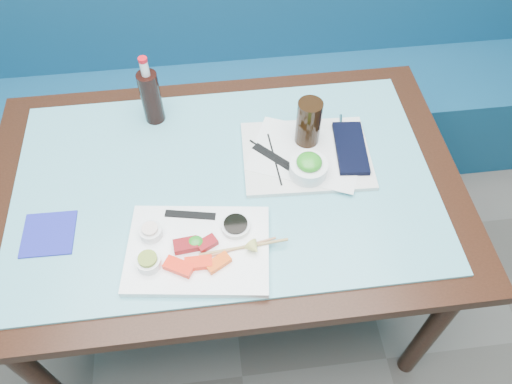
{
  "coord_description": "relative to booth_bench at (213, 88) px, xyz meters",
  "views": [
    {
      "loc": [
        -0.02,
        0.55,
        1.91
      ],
      "look_at": [
        0.08,
        1.37,
        0.8
      ],
      "focal_mm": 35.0,
      "sensor_mm": 36.0,
      "label": 1
    }
  ],
  "objects": [
    {
      "name": "ramekin_wasabi",
      "position": [
        -0.21,
        -1.1,
        0.42
      ],
      "size": [
        0.08,
        0.08,
        0.03
      ],
      "primitive_type": "cylinder",
      "rotation": [
        0.0,
        0.0,
        0.39
      ],
      "color": "white",
      "rests_on": "sashimi_plate"
    },
    {
      "name": "seaweed_salad",
      "position": [
        0.24,
        -0.85,
        0.45
      ],
      "size": [
        0.09,
        0.09,
        0.04
      ],
      "primitive_type": "ellipsoid",
      "rotation": [
        0.0,
        0.0,
        0.32
      ],
      "color": "#278A20",
      "rests_on": "seaweed_bowl"
    },
    {
      "name": "black_chopstick_b",
      "position": [
        0.16,
        -0.78,
        0.4
      ],
      "size": [
        0.15,
        0.17,
        0.01
      ],
      "primitive_type": "cylinder",
      "rotation": [
        1.57,
        0.0,
        0.72
      ],
      "color": "black",
      "rests_on": "serving_tray"
    },
    {
      "name": "tray_sleeve",
      "position": [
        0.16,
        -0.78,
        0.4
      ],
      "size": [
        0.13,
        0.14,
        0.0
      ],
      "primitive_type": "cube",
      "rotation": [
        0.0,
        0.0,
        0.76
      ],
      "color": "black",
      "rests_on": "serving_tray"
    },
    {
      "name": "seaweed_bowl",
      "position": [
        0.24,
        -0.85,
        0.42
      ],
      "size": [
        0.13,
        0.13,
        0.04
      ],
      "primitive_type": "cylinder",
      "rotation": [
        0.0,
        0.0,
        -0.23
      ],
      "color": "white",
      "rests_on": "serving_tray"
    },
    {
      "name": "chopstick_sleeve",
      "position": [
        -0.1,
        -0.96,
        0.4
      ],
      "size": [
        0.14,
        0.05,
        0.0
      ],
      "primitive_type": "cube",
      "rotation": [
        0.0,
        0.0,
        -0.2
      ],
      "color": "black",
      "rests_on": "sashimi_plate"
    },
    {
      "name": "booth_bench",
      "position": [
        0.0,
        0.0,
        0.0
      ],
      "size": [
        3.0,
        0.56,
        1.17
      ],
      "color": "navy",
      "rests_on": "ground"
    },
    {
      "name": "ramekin_ginger",
      "position": [
        -0.21,
        -1.01,
        0.42
      ],
      "size": [
        0.08,
        0.08,
        0.03
      ],
      "primitive_type": "cylinder",
      "rotation": [
        0.0,
        0.0,
        -0.3
      ],
      "color": "silver",
      "rests_on": "sashimi_plate"
    },
    {
      "name": "salmon_left",
      "position": [
        -0.14,
        -1.12,
        0.41
      ],
      "size": [
        0.08,
        0.07,
        0.02
      ],
      "primitive_type": "cube",
      "rotation": [
        0.0,
        0.0,
        -0.52
      ],
      "color": "#FF210A",
      "rests_on": "sashimi_plate"
    },
    {
      "name": "soy_fill",
      "position": [
        0.02,
        -1.01,
        0.42
      ],
      "size": [
        0.08,
        0.08,
        0.01
      ],
      "primitive_type": "cylinder",
      "rotation": [
        0.0,
        0.0,
        0.27
      ],
      "color": "black",
      "rests_on": "soy_dish"
    },
    {
      "name": "serving_tray",
      "position": [
        0.25,
        -0.77,
        0.39
      ],
      "size": [
        0.39,
        0.3,
        0.01
      ],
      "primitive_type": "cube",
      "rotation": [
        0.0,
        0.0,
        -0.05
      ],
      "color": "silver",
      "rests_on": "glass_top"
    },
    {
      "name": "wooden_chopstick_b",
      "position": [
        0.03,
        -1.08,
        0.41
      ],
      "size": [
        0.24,
        0.03,
        0.01
      ],
      "primitive_type": "cylinder",
      "rotation": [
        1.57,
        0.0,
        -1.49
      ],
      "color": "tan",
      "rests_on": "sashimi_plate"
    },
    {
      "name": "wooden_chopstick_a",
      "position": [
        0.02,
        -1.08,
        0.41
      ],
      "size": [
        0.19,
        0.04,
        0.01
      ],
      "primitive_type": "cylinder",
      "rotation": [
        1.57,
        0.0,
        -1.38
      ],
      "color": "#AB7350",
      "rests_on": "sashimi_plate"
    },
    {
      "name": "seaweed_garnish",
      "position": [
        -0.09,
        -1.05,
        0.41
      ],
      "size": [
        0.06,
        0.05,
        0.02
      ],
      "primitive_type": "ellipsoid",
      "rotation": [
        0.0,
        0.0,
        -0.4
      ],
      "color": "#20871F",
      "rests_on": "sashimi_plate"
    },
    {
      "name": "salmon_right",
      "position": [
        -0.04,
        -1.12,
        0.41
      ],
      "size": [
        0.07,
        0.06,
        0.02
      ],
      "primitive_type": "cube",
      "rotation": [
        0.0,
        0.0,
        0.53
      ],
      "color": "#F84B09",
      "rests_on": "sashimi_plate"
    },
    {
      "name": "tuna_right",
      "position": [
        -0.06,
        -1.06,
        0.41
      ],
      "size": [
        0.06,
        0.05,
        0.02
      ],
      "primitive_type": "cube",
      "rotation": [
        0.0,
        0.0,
        0.49
      ],
      "color": "maroon",
      "rests_on": "sashimi_plate"
    },
    {
      "name": "cola_glass",
      "position": [
        0.26,
        -0.72,
        0.47
      ],
      "size": [
        0.08,
        0.08,
        0.15
      ],
      "primitive_type": "cylinder",
      "rotation": [
        0.0,
        0.0,
        -0.11
      ],
      "color": "black",
      "rests_on": "serving_tray"
    },
    {
      "name": "paper_placemat",
      "position": [
        0.25,
        -0.77,
        0.4
      ],
      "size": [
        0.39,
        0.34,
        0.0
      ],
      "primitive_type": "cube",
      "rotation": [
        0.0,
        0.0,
        -0.41
      ],
      "color": "white",
      "rests_on": "serving_tray"
    },
    {
      "name": "salmon_mid",
      "position": [
        -0.09,
        -1.11,
        0.41
      ],
      "size": [
        0.07,
        0.03,
        0.02
      ],
      "primitive_type": "cube",
      "rotation": [
        0.0,
        0.0,
        0.0
      ],
      "color": "#FF240A",
      "rests_on": "sashimi_plate"
    },
    {
      "name": "navy_pouch",
      "position": [
        0.39,
        -0.77,
        0.41
      ],
      "size": [
        0.11,
        0.21,
        0.02
      ],
      "primitive_type": "cube",
      "rotation": [
        0.0,
        0.0,
        -0.1
      ],
      "color": "black",
      "rests_on": "serving_tray"
    },
    {
      "name": "cola_bottle_neck",
      "position": [
        -0.2,
        -0.55,
        0.59
      ],
      "size": [
        0.03,
        0.03,
        0.05
      ],
      "primitive_type": "cylinder",
      "rotation": [
        0.0,
        0.0,
        -0.33
      ],
      "color": "white",
      "rests_on": "cola_bottle_body"
    },
    {
      "name": "dining_table",
      "position": [
        0.0,
        -0.84,
        0.29
      ],
      "size": [
        1.4,
        0.9,
        0.75
      ],
      "color": "black",
      "rests_on": "ground"
    },
    {
      "name": "fork",
      "position": [
        0.38,
        -0.67,
        0.4
      ],
      "size": [
        0.03,
        0.08,
        0.01
      ],
      "primitive_type": "cylinder",
      "rotation": [
        1.57,
        0.0,
        -0.22
      ],
      "color": "white",
      "rests_on": "serving_tray"
    },
    {
      "name": "blue_napkin",
      "position": [
        -0.49,
        -0.96,
        0.39
      ],
      "size": [
        0.14,
        0.14,
        0.01
      ],
      "primitive_type": "cube",
      "rotation": [
        0.0,
        0.0,
        -0.02
      ],
      "color": "#1B2095",
      "rests_on": "glass_top"
    },
    {
      "name": "glass_top",
      "position": [
        0.0,
        -0.84,
        0.38
      ],
      "size": [
        1.22,
        0.76,
        0.01
      ],
      "primitive_type": "cube",
      "color": "#5BA8B6",
      "rests_on": "dining_table"
    },
    {
      "name": "black_chopstick_a",
      "position": [
        0.16,
        -0.78,
        0.4
      ],
      "size": [
        0.02,
        0.2,
        0.01
      ],
      "primitive_type": "cylinder",
      "rotation": [
        1.57,
        0.0,
        0.06
      ],
      "color": "black",
      "rests_on": "serving_tray"
    },
    {
      "name": "wasabi_fill",
      "position": [
        -0.21,
        -1.1,
        0.43
      ],
      "size": [
        0.06,
        0.06,
        0.01
      ],
      "primitive_type": "cylinder",
      "rotation": [
        0.0,
        0.0,
        0.33
      ],
      "color": "olive",
      "rests_on": "ramekin_wasabi"
    },
    {
      "name": "ginger_fill",
      "position": [
        -0.21,
        -1.01,
        0.43
      ],
      "size": [
        0.05,
        0.05,
        0.01
      ],
      "primitive_type": "cylinder",
      "rotation": [
        0.0,
        0.0,
        0.11
      ],
      "color": "beige",
      "rests_on": "ramekin_ginger"
    },
    {
      "name": "sashimi_plate",
      "position": [
        -0.09,
        -1.06,
        0.39
      ],
      "size": [
        0.4,
        0.31,
        0.02
      ],
      "primitive_type": "cube",
      "rotation": [
        0.0,
        0.0,
        -0.13
      ],
      "color": "white",
      "rests_on": "glass_top"
    },
    {
      "name": "lemon_wedge",
      "position": [
        0.06,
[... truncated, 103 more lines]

